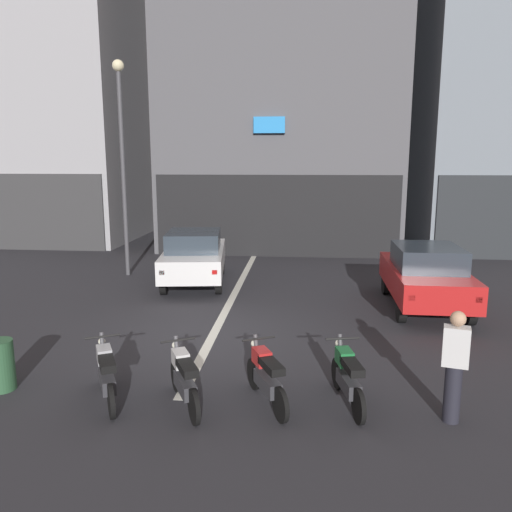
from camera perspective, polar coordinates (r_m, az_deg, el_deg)
name	(u,v)px	position (r m, az deg, el deg)	size (l,w,h in m)	color
ground_plane	(213,336)	(11.08, -4.94, -9.01)	(120.00, 120.00, 0.00)	#2B2B30
lane_centre_line	(244,274)	(16.79, -1.32, -2.09)	(0.20, 18.00, 0.01)	silver
building_corner_left	(22,25)	(28.20, -25.03, 22.64)	(10.56, 7.95, 20.02)	#9E9EA3
building_mid_block	(283,13)	(24.94, 3.11, 25.85)	(9.89, 9.17, 20.49)	#56565B
building_far_right	(509,93)	(25.84, 26.76, 16.20)	(8.10, 8.81, 13.38)	gray
car_white_crossing_near	(194,255)	(15.49, -7.00, 0.07)	(2.27, 4.29, 1.64)	black
car_red_parked_kerbside	(425,275)	(13.52, 18.67, -2.00)	(1.84, 4.14, 1.64)	black
street_lamp	(122,148)	(16.86, -14.95, 11.77)	(0.36, 0.36, 6.80)	#47474C
motorcycle_silver_row_leftmost	(106,373)	(8.43, -16.62, -12.64)	(0.83, 1.52, 0.98)	black
motorcycle_white_row_left_mid	(184,378)	(8.02, -8.18, -13.53)	(0.82, 1.52, 0.98)	black
motorcycle_red_row_centre	(266,376)	(8.01, 1.14, -13.47)	(0.79, 1.54, 0.98)	black
motorcycle_green_row_right_mid	(347,376)	(8.12, 10.33, -13.29)	(0.55, 1.65, 0.98)	black
person_by_motorcycles	(454,366)	(7.88, 21.59, -11.52)	(0.40, 0.31, 1.67)	#23232D
trash_bin	(0,365)	(9.47, -27.00, -10.98)	(0.44, 0.44, 0.85)	#2D5938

